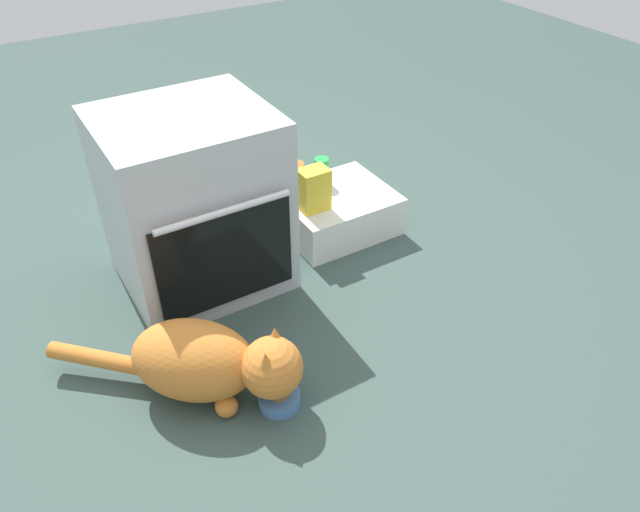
# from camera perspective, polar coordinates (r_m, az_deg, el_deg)

# --- Properties ---
(ground) EXTENTS (8.00, 8.00, 0.00)m
(ground) POSITION_cam_1_polar(r_m,az_deg,el_deg) (2.15, -4.74, -8.37)
(ground) COLOR #384C47
(oven) EXTENTS (0.59, 0.58, 0.69)m
(oven) POSITION_cam_1_polar(r_m,az_deg,el_deg) (2.28, -11.77, 4.92)
(oven) COLOR #B7BABF
(oven) RESTS_ON ground
(pantry_cabinet) EXTENTS (0.47, 0.40, 0.18)m
(pantry_cabinet) POSITION_cam_1_polar(r_m,az_deg,el_deg) (2.66, 1.50, 4.27)
(pantry_cabinet) COLOR white
(pantry_cabinet) RESTS_ON ground
(food_bowl) EXTENTS (0.13, 0.13, 0.08)m
(food_bowl) POSITION_cam_1_polar(r_m,az_deg,el_deg) (1.96, -3.87, -13.14)
(food_bowl) COLOR #4C7AB7
(food_bowl) RESTS_ON ground
(cat) EXTENTS (0.67, 0.63, 0.28)m
(cat) POSITION_cam_1_polar(r_m,az_deg,el_deg) (1.93, -10.48, -9.76)
(cat) COLOR #C6752D
(cat) RESTS_ON ground
(soda_can) EXTENTS (0.07, 0.07, 0.12)m
(soda_can) POSITION_cam_1_polar(r_m,az_deg,el_deg) (2.66, 0.15, 8.00)
(soda_can) COLOR green
(soda_can) RESTS_ON pantry_cabinet
(snack_bag) EXTENTS (0.12, 0.09, 0.18)m
(snack_bag) POSITION_cam_1_polar(r_m,az_deg,el_deg) (2.47, -0.61, 6.29)
(snack_bag) COLOR yellow
(snack_bag) RESTS_ON pantry_cabinet
(sauce_jar) EXTENTS (0.08, 0.08, 0.14)m
(sauce_jar) POSITION_cam_1_polar(r_m,az_deg,el_deg) (2.59, -2.36, 7.32)
(sauce_jar) COLOR #D16023
(sauce_jar) RESTS_ON pantry_cabinet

